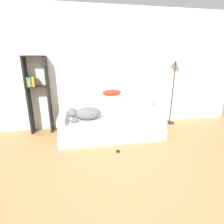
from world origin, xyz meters
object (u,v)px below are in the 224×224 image
bookshelf (37,91)px  floor_lamp (175,70)px  laptop (116,117)px  couch (111,127)px  dog (85,113)px  throw_pillow (112,92)px  power_adapter (118,151)px

bookshelf → floor_lamp: (3.14, -0.04, 0.42)m
laptop → bookshelf: (-1.61, 0.52, 0.51)m
couch → laptop: laptop is taller
dog → bookshelf: bearing=150.5°
couch → laptop: (0.09, -0.01, 0.22)m
throw_pillow → bookshelf: size_ratio=0.26×
bookshelf → floor_lamp: floor_lamp is taller
bookshelf → laptop: bearing=-18.0°
laptop → floor_lamp: (1.53, 0.49, 0.93)m
laptop → throw_pillow: 0.60m
dog → floor_lamp: (2.16, 0.52, 0.80)m
dog → bookshelf: 1.19m
dog → floor_lamp: floor_lamp is taller
laptop → throw_pillow: throw_pillow is taller
laptop → dog: bearing=-169.9°
laptop → couch: bearing=178.9°
bookshelf → dog: bearing=-29.5°
dog → laptop: dog is taller
couch → throw_pillow: bearing=77.6°
laptop → power_adapter: laptop is taller
couch → floor_lamp: floor_lamp is taller
power_adapter → floor_lamp: bearing=36.0°
laptop → power_adapter: bearing=-91.0°
couch → bookshelf: 1.76m
throw_pillow → floor_lamp: floor_lamp is taller
bookshelf → floor_lamp: bearing=-0.7°
floor_lamp → power_adapter: (-1.64, -1.19, -1.34)m
throw_pillow → bookshelf: bearing=175.5°
laptop → floor_lamp: floor_lamp is taller
couch → bookshelf: size_ratio=1.29×
dog → throw_pillow: throw_pillow is taller
laptop → floor_lamp: bearing=25.0°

